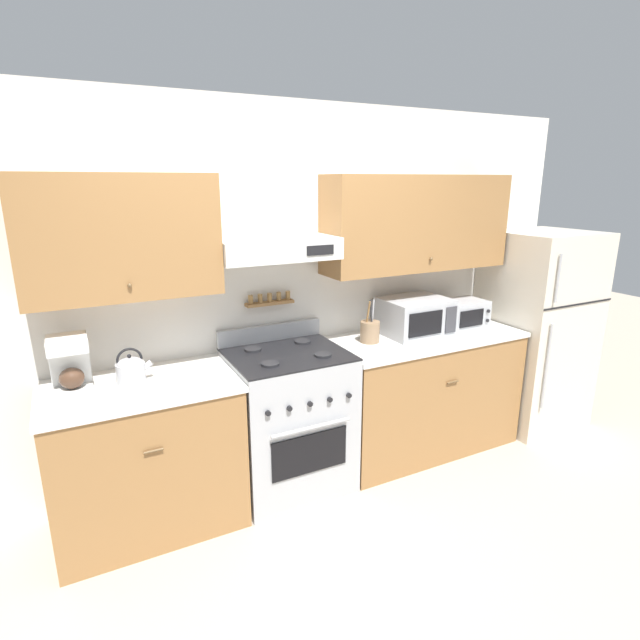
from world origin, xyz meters
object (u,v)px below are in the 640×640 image
object	(u,v)px
coffee_maker	(70,363)
microwave	(415,316)
tea_kettle	(131,369)
utensil_crock	(370,331)
refrigerator	(535,329)
stove_range	(289,420)
toaster_oven	(462,314)

from	to	relation	value
coffee_maker	microwave	size ratio (longest dim) A/B	0.64
tea_kettle	microwave	world-z (taller)	microwave
coffee_maker	microwave	distance (m)	2.33
tea_kettle	utensil_crock	xyz separation A→B (m)	(1.62, 0.00, 0.00)
refrigerator	microwave	xyz separation A→B (m)	(-1.20, 0.11, 0.23)
microwave	utensil_crock	world-z (taller)	utensil_crock
coffee_maker	microwave	xyz separation A→B (m)	(2.33, -0.01, -0.02)
stove_range	refrigerator	world-z (taller)	refrigerator
refrigerator	tea_kettle	bearing A→B (deg)	178.32
stove_range	microwave	distance (m)	1.22
refrigerator	toaster_oven	world-z (taller)	refrigerator
coffee_maker	toaster_oven	xyz separation A→B (m)	(2.78, -0.03, -0.05)
stove_range	toaster_oven	xyz separation A→B (m)	(1.53, 0.05, 0.54)
microwave	tea_kettle	bearing A→B (deg)	-179.50
stove_range	coffee_maker	size ratio (longest dim) A/B	3.44
coffee_maker	microwave	world-z (taller)	coffee_maker
stove_range	tea_kettle	xyz separation A→B (m)	(-0.95, 0.05, 0.52)
refrigerator	tea_kettle	distance (m)	3.24
utensil_crock	toaster_oven	size ratio (longest dim) A/B	0.86
stove_range	coffee_maker	xyz separation A→B (m)	(-1.26, 0.08, 0.59)
refrigerator	utensil_crock	distance (m)	1.63
microwave	toaster_oven	distance (m)	0.45
stove_range	utensil_crock	world-z (taller)	utensil_crock
tea_kettle	microwave	xyz separation A→B (m)	(2.03, 0.02, 0.06)
refrigerator	coffee_maker	distance (m)	3.55
tea_kettle	refrigerator	bearing A→B (deg)	-1.68
tea_kettle	microwave	bearing A→B (deg)	0.50
coffee_maker	utensil_crock	world-z (taller)	coffee_maker
utensil_crock	toaster_oven	xyz separation A→B (m)	(0.86, -0.00, 0.03)
refrigerator	utensil_crock	size ratio (longest dim) A/B	5.34
utensil_crock	refrigerator	bearing A→B (deg)	-3.37
microwave	toaster_oven	xyz separation A→B (m)	(0.45, -0.02, -0.03)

